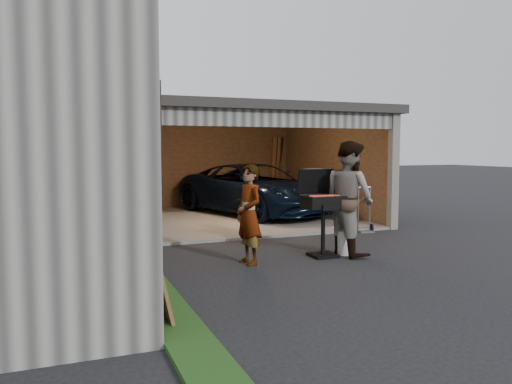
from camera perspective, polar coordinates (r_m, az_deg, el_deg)
ground at (r=7.20m, az=7.29°, el=-10.32°), size 80.00×80.00×0.00m
groundcover_strip at (r=5.52m, az=-8.87°, el=-14.84°), size 0.50×8.00×0.06m
garage at (r=13.51m, az=-3.86°, el=4.87°), size 6.80×6.30×2.90m
minivan at (r=14.00m, az=-0.08°, el=0.11°), size 3.71×5.52×1.41m
woman at (r=8.15m, az=-0.80°, el=-2.59°), size 0.48×0.65×1.64m
man at (r=9.01m, az=10.62°, el=-0.71°), size 0.88×1.07×2.03m
bbq_grill at (r=8.80m, az=7.58°, el=-1.49°), size 0.69×0.61×1.54m
propane_tank at (r=9.11m, az=9.92°, el=-5.71°), size 0.30×0.30×0.43m
plywood_panel at (r=5.68m, az=-11.20°, el=-9.77°), size 0.23×0.83×0.92m
hand_truck at (r=11.64m, az=12.31°, el=-3.49°), size 0.44×0.35×1.04m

